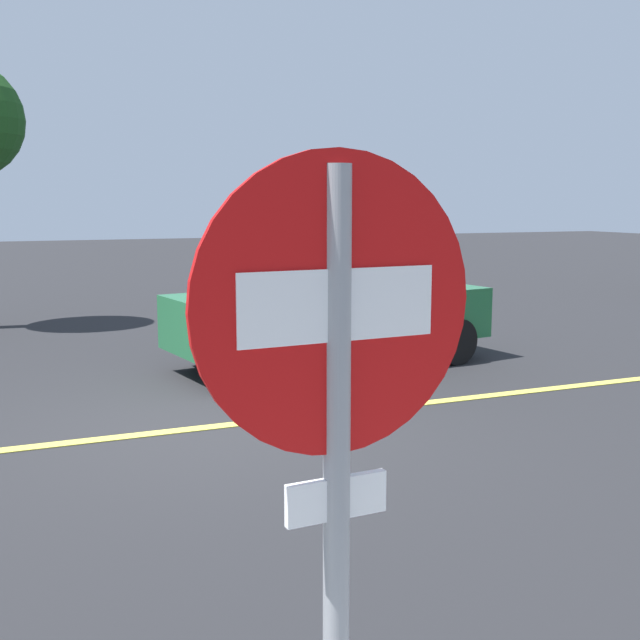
{
  "coord_description": "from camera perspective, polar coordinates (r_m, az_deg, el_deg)",
  "views": [
    {
      "loc": [
        -1.92,
        -7.21,
        2.21
      ],
      "look_at": [
        1.02,
        -0.03,
        1.02
      ],
      "focal_mm": 43.13,
      "sensor_mm": 36.0,
      "label": 1
    }
  ],
  "objects": [
    {
      "name": "lane_marking_centre",
      "position": [
        9.0,
        11.73,
        -5.61
      ],
      "size": [
        28.0,
        0.16,
        0.01
      ],
      "primitive_type": "cube",
      "color": "#E0D14C"
    },
    {
      "name": "stop_sign",
      "position": [
        1.97,
        1.25,
        -9.32
      ],
      "size": [
        0.76,
        0.07,
        2.34
      ],
      "color": "gray",
      "rests_on": "ground_plane"
    },
    {
      "name": "ground_plane",
      "position": [
        7.78,
        -7.12,
        -7.82
      ],
      "size": [
        80.0,
        80.0,
        0.0
      ],
      "primitive_type": "plane",
      "color": "#262628"
    },
    {
      "name": "car_green_behind_van",
      "position": [
        10.44,
        1.12,
        1.26
      ],
      "size": [
        4.52,
        2.53,
        1.71
      ],
      "color": "#236B3D",
      "rests_on": "ground_plane"
    }
  ]
}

